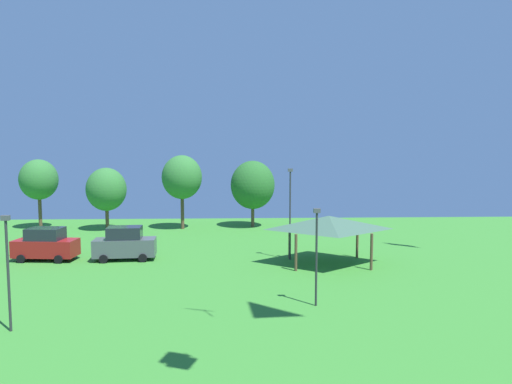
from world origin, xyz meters
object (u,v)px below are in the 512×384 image
Objects in this scene: parked_car_leftmost at (46,244)px; park_pavilion at (329,223)px; treeline_tree_1 at (106,189)px; treeline_tree_3 at (253,185)px; light_post_2 at (290,209)px; parked_car_second_from_left at (125,244)px; treeline_tree_0 at (39,180)px; light_post_1 at (8,266)px; treeline_tree_2 at (182,177)px; light_post_0 at (316,250)px.

park_pavilion reaches higher than parked_car_leftmost.
treeline_tree_3 is at bearing 4.83° from treeline_tree_1.
parked_car_second_from_left is at bearing 178.16° from light_post_2.
treeline_tree_0 is at bearing 148.69° from light_post_2.
treeline_tree_3 reaches higher than parked_car_second_from_left.
light_post_1 is at bearing -68.14° from parked_car_leftmost.
parked_car_leftmost is 16.99m from treeline_tree_2.
parked_car_second_from_left is 14.94m from treeline_tree_2.
treeline_tree_2 is 7.72m from treeline_tree_3.
treeline_tree_1 reaches higher than park_pavilion.
light_post_1 is at bearing -137.21° from light_post_2.
light_post_0 is at bearing -25.00° from parked_car_leftmost.
treeline_tree_0 is (-25.62, 26.02, 2.24)m from light_post_0.
treeline_tree_2 reaches higher than light_post_2.
light_post_2 reaches higher than parked_car_second_from_left.
treeline_tree_2 is (-10.15, 25.01, 2.52)m from light_post_0.
light_post_2 is 17.62m from treeline_tree_2.
parked_car_second_from_left is (6.02, -0.13, 0.03)m from parked_car_leftmost.
light_post_2 is (18.70, -0.54, 2.69)m from parked_car_leftmost.
park_pavilion is at bearing -11.15° from parked_car_second_from_left.
treeline_tree_0 reaches higher than treeline_tree_1.
parked_car_leftmost is 0.68× the size of light_post_2.
treeline_tree_0 reaches higher than light_post_2.
parked_car_second_from_left is 0.60× the size of treeline_tree_2.
treeline_tree_3 is at bearing 95.59° from light_post_0.
light_post_0 is at bearing -105.30° from park_pavilion.
parked_car_leftmost is 0.73× the size of treeline_tree_1.
park_pavilion is at bearing -73.37° from treeline_tree_3.
light_post_0 is at bearing -67.91° from treeline_tree_2.
treeline_tree_3 is at bearing 106.63° from park_pavilion.
treeline_tree_0 is 23.08m from treeline_tree_3.
light_post_1 reaches higher than parked_car_second_from_left.
treeline_tree_0 is at bearing -179.98° from treeline_tree_3.
parked_car_second_from_left is 15.59m from park_pavilion.
treeline_tree_1 is (0.82, 13.62, 3.08)m from parked_car_leftmost.
light_post_0 is (18.90, -11.10, 1.81)m from parked_car_leftmost.
light_post_2 reaches higher than light_post_0.
treeline_tree_1 is (-5.21, 13.75, 3.05)m from parked_car_second_from_left.
treeline_tree_3 reaches higher than parked_car_leftmost.
parked_car_leftmost is 1.01× the size of parked_car_second_from_left.
light_post_1 is (-17.26, -12.04, 0.03)m from park_pavilion.
park_pavilion is 3.17m from light_post_2.
parked_car_leftmost is 6.02m from parked_car_second_from_left.
treeline_tree_3 is at bearing 47.83° from parked_car_leftmost.
light_post_2 reaches higher than park_pavilion.
parked_car_second_from_left is 0.87× the size of light_post_1.
park_pavilion is 1.04× the size of treeline_tree_1.
treeline_tree_1 is (-3.32, 27.63, 1.21)m from light_post_1.
light_post_2 is 22.81m from treeline_tree_1.
treeline_tree_0 is (-6.72, 14.92, 4.05)m from parked_car_leftmost.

